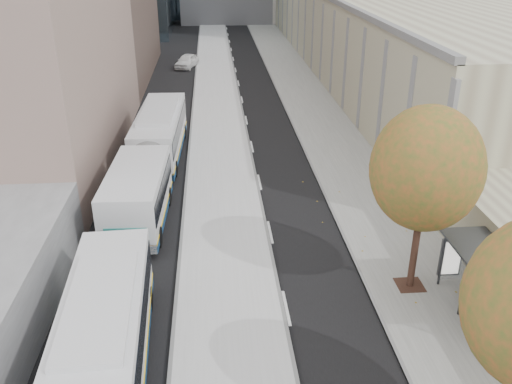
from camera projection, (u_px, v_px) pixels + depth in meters
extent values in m
cube|color=#B7B7B7|center=(218.00, 124.00, 41.57)|extent=(4.25, 150.00, 0.15)
cube|color=gray|center=(321.00, 122.00, 42.17)|extent=(4.75, 150.00, 0.08)
cube|color=gray|center=(369.00, 18.00, 67.47)|extent=(18.00, 92.00, 8.00)
cube|color=#383A3F|center=(488.00, 257.00, 19.55)|extent=(1.90, 4.40, 0.10)
cylinder|color=#383A3F|center=(489.00, 322.00, 18.24)|extent=(0.10, 0.10, 2.40)
cube|color=silver|center=(500.00, 285.00, 20.12)|extent=(0.04, 4.00, 2.10)
cylinder|color=black|center=(414.00, 251.00, 21.58)|extent=(0.28, 0.28, 3.24)
sphere|color=#305C20|center=(426.00, 169.00, 20.06)|extent=(4.20, 4.20, 4.20)
cube|color=silver|center=(152.00, 157.00, 31.41)|extent=(3.22, 17.82, 2.96)
cube|color=black|center=(151.00, 149.00, 31.18)|extent=(3.26, 17.11, 1.02)
cube|color=#1B6761|center=(134.00, 239.00, 23.59)|extent=(1.87, 0.13, 1.14)
imported|color=white|center=(187.00, 61.00, 59.64)|extent=(2.94, 4.60, 1.46)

